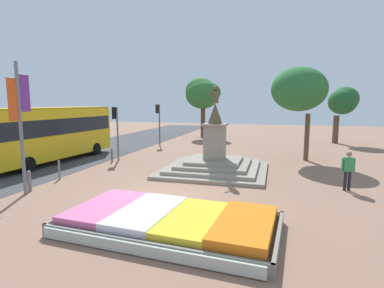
# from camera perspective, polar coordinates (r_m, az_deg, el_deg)

# --- Properties ---
(ground_plane) EXTENTS (87.74, 87.74, 0.00)m
(ground_plane) POSITION_cam_1_polar(r_m,az_deg,el_deg) (12.62, -5.28, -10.04)
(ground_plane) COLOR #8C6651
(flower_planter) EXTENTS (6.81, 4.02, 0.61)m
(flower_planter) POSITION_cam_1_polar(r_m,az_deg,el_deg) (9.47, -4.21, -14.55)
(flower_planter) COLOR #38281C
(flower_planter) RESTS_ON ground_plane
(statue_monument) EXTENTS (5.76, 5.76, 4.80)m
(statue_monument) POSITION_cam_1_polar(r_m,az_deg,el_deg) (17.06, 4.34, -3.10)
(statue_monument) COLOR gray
(statue_monument) RESTS_ON ground_plane
(traffic_light_mid_block) EXTENTS (0.42, 0.31, 3.59)m
(traffic_light_mid_block) POSITION_cam_1_polar(r_m,az_deg,el_deg) (20.81, -14.27, 3.89)
(traffic_light_mid_block) COLOR slate
(traffic_light_mid_block) RESTS_ON ground_plane
(traffic_light_far_corner) EXTENTS (0.41, 0.30, 3.72)m
(traffic_light_far_corner) POSITION_cam_1_polar(r_m,az_deg,el_deg) (27.35, -6.43, 5.16)
(traffic_light_far_corner) COLOR #4C5156
(traffic_light_far_corner) RESTS_ON ground_plane
(banner_pole) EXTENTS (0.14, 1.24, 5.54)m
(banner_pole) POSITION_cam_1_polar(r_m,az_deg,el_deg) (14.34, -29.89, 3.69)
(banner_pole) COLOR slate
(banner_pole) RESTS_ON ground_plane
(city_bus) EXTENTS (2.95, 10.24, 3.57)m
(city_bus) POSITION_cam_1_polar(r_m,az_deg,el_deg) (21.55, -25.59, 2.22)
(city_bus) COLOR gold
(city_bus) RESTS_ON ground_plane
(pedestrian_with_handbag) EXTENTS (0.57, 0.27, 1.77)m
(pedestrian_with_handbag) POSITION_cam_1_polar(r_m,az_deg,el_deg) (14.87, 27.59, -4.07)
(pedestrian_with_handbag) COLOR black
(pedestrian_with_handbag) RESTS_ON ground_plane
(kerb_bollard_mid_a) EXTENTS (0.17, 0.17, 0.93)m
(kerb_bollard_mid_a) POSITION_cam_1_polar(r_m,az_deg,el_deg) (15.05, -28.58, -6.10)
(kerb_bollard_mid_a) COLOR slate
(kerb_bollard_mid_a) RESTS_ON ground_plane
(kerb_bollard_mid_b) EXTENTS (0.12, 0.12, 0.98)m
(kerb_bollard_mid_b) POSITION_cam_1_polar(r_m,az_deg,el_deg) (16.70, -23.97, -4.43)
(kerb_bollard_mid_b) COLOR slate
(kerb_bollard_mid_b) RESTS_ON ground_plane
(kerb_bollard_north) EXTENTS (0.12, 0.12, 0.90)m
(kerb_bollard_north) POSITION_cam_1_polar(r_m,az_deg,el_deg) (20.45, -15.01, -1.98)
(kerb_bollard_north) COLOR #4C5156
(kerb_bollard_north) RESTS_ON ground_plane
(park_tree_far_left) EXTENTS (3.57, 4.22, 6.24)m
(park_tree_far_left) POSITION_cam_1_polar(r_m,az_deg,el_deg) (21.39, 19.58, 9.86)
(park_tree_far_left) COLOR brown
(park_tree_far_left) RESTS_ON ground_plane
(park_tree_behind_statue) EXTENTS (2.77, 2.97, 5.36)m
(park_tree_behind_statue) POSITION_cam_1_polar(r_m,az_deg,el_deg) (31.53, 26.91, 7.28)
(park_tree_behind_statue) COLOR brown
(park_tree_behind_statue) RESTS_ON ground_plane
(park_tree_street_side) EXTENTS (3.99, 4.04, 6.62)m
(park_tree_street_side) POSITION_cam_1_polar(r_m,az_deg,el_deg) (33.75, 2.09, 9.70)
(park_tree_street_side) COLOR #4C3823
(park_tree_street_side) RESTS_ON ground_plane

